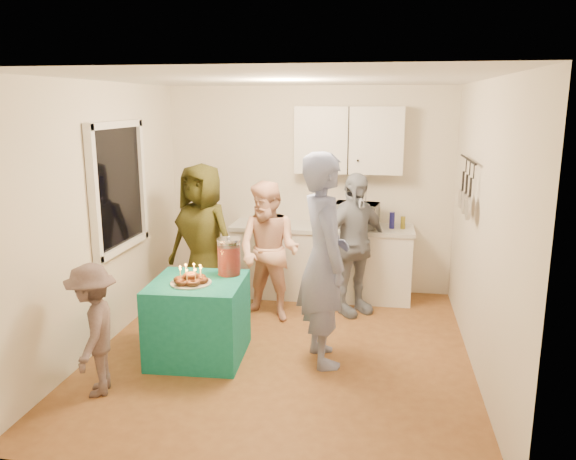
% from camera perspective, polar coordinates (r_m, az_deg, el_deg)
% --- Properties ---
extents(floor, '(4.00, 4.00, 0.00)m').
position_cam_1_polar(floor, '(5.66, -0.60, -12.22)').
color(floor, brown).
rests_on(floor, ground).
extents(ceiling, '(4.00, 4.00, 0.00)m').
position_cam_1_polar(ceiling, '(5.13, -0.66, 15.11)').
color(ceiling, white).
rests_on(ceiling, floor).
extents(back_wall, '(3.60, 3.60, 0.00)m').
position_cam_1_polar(back_wall, '(7.19, 2.17, 4.06)').
color(back_wall, silver).
rests_on(back_wall, floor).
extents(left_wall, '(4.00, 4.00, 0.00)m').
position_cam_1_polar(left_wall, '(5.83, -18.34, 1.33)').
color(left_wall, silver).
rests_on(left_wall, floor).
extents(right_wall, '(4.00, 4.00, 0.00)m').
position_cam_1_polar(right_wall, '(5.24, 19.13, 0.04)').
color(right_wall, silver).
rests_on(right_wall, floor).
extents(window_night, '(0.04, 1.00, 1.20)m').
position_cam_1_polar(window_night, '(6.03, -16.95, 4.22)').
color(window_night, black).
rests_on(window_night, left_wall).
extents(counter, '(2.20, 0.58, 0.86)m').
position_cam_1_polar(counter, '(7.06, 3.41, -3.35)').
color(counter, white).
rests_on(counter, floor).
extents(countertop, '(2.24, 0.62, 0.05)m').
position_cam_1_polar(countertop, '(6.95, 3.46, 0.25)').
color(countertop, beige).
rests_on(countertop, counter).
extents(upper_cabinet, '(1.30, 0.30, 0.80)m').
position_cam_1_polar(upper_cabinet, '(6.92, 6.21, 9.07)').
color(upper_cabinet, white).
rests_on(upper_cabinet, back_wall).
extents(pot_rack, '(0.12, 1.00, 0.60)m').
position_cam_1_polar(pot_rack, '(5.86, 17.48, 4.43)').
color(pot_rack, black).
rests_on(pot_rack, right_wall).
extents(microwave, '(0.58, 0.43, 0.29)m').
position_cam_1_polar(microwave, '(6.88, 6.90, 1.53)').
color(microwave, white).
rests_on(microwave, countertop).
extents(party_table, '(0.89, 0.89, 0.76)m').
position_cam_1_polar(party_table, '(5.48, -9.07, -8.92)').
color(party_table, '#127B6B').
rests_on(party_table, floor).
extents(donut_cake, '(0.38, 0.38, 0.18)m').
position_cam_1_polar(donut_cake, '(5.26, -9.86, -4.46)').
color(donut_cake, '#381C0C').
rests_on(donut_cake, party_table).
extents(punch_jar, '(0.22, 0.22, 0.34)m').
position_cam_1_polar(punch_jar, '(5.46, -6.02, -2.82)').
color(punch_jar, red).
rests_on(punch_jar, party_table).
extents(man_birthday, '(0.70, 0.85, 1.98)m').
position_cam_1_polar(man_birthday, '(5.16, 3.66, -3.04)').
color(man_birthday, '#7984B1').
rests_on(man_birthday, floor).
extents(woman_back_left, '(0.99, 0.82, 1.73)m').
position_cam_1_polar(woman_back_left, '(6.49, -8.67, -0.93)').
color(woman_back_left, '#545218').
rests_on(woman_back_left, floor).
extents(woman_back_center, '(0.91, 0.80, 1.56)m').
position_cam_1_polar(woman_back_center, '(6.22, -1.95, -2.22)').
color(woman_back_center, '#F2987E').
rests_on(woman_back_center, floor).
extents(woman_back_right, '(0.98, 0.94, 1.64)m').
position_cam_1_polar(woman_back_right, '(6.42, 6.63, -1.47)').
color(woman_back_right, '#101C37').
rests_on(woman_back_right, floor).
extents(child_near_left, '(0.60, 0.81, 1.12)m').
position_cam_1_polar(child_near_left, '(4.97, -19.15, -9.56)').
color(child_near_left, '#504040').
rests_on(child_near_left, floor).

